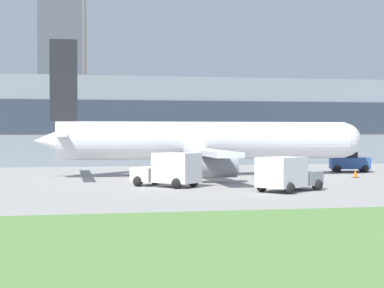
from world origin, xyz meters
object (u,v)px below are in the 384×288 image
(pushback_tug, at_px, (350,163))
(baggage_truck, at_px, (170,170))
(airplane, at_px, (201,142))
(fuel_truck, at_px, (287,175))

(pushback_tug, distance_m, baggage_truck, 22.45)
(airplane, distance_m, pushback_tug, 14.73)
(airplane, height_order, pushback_tug, airplane)
(pushback_tug, bearing_deg, fuel_truck, -125.17)
(pushback_tug, xyz_separation_m, baggage_truck, (-18.62, -12.54, 0.29))
(fuel_truck, bearing_deg, pushback_tug, 54.83)
(baggage_truck, bearing_deg, fuel_truck, -35.87)
(airplane, height_order, fuel_truck, airplane)
(baggage_truck, height_order, fuel_truck, baggage_truck)
(pushback_tug, height_order, baggage_truck, baggage_truck)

